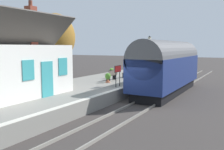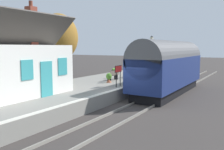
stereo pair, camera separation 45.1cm
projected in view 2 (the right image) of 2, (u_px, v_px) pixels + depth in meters
The scene contains 15 objects.
ground_plane at pixel (128, 105), 16.32m from camera, with size 160.00×160.00×0.00m, color #383330.
platform at pixel (77, 92), 18.48m from camera, with size 32.00×6.65×0.86m, color gray.
platform_edge_coping at pixel (113, 90), 16.82m from camera, with size 32.00×0.36×0.02m, color beige.
rail_near at pixel (151, 107), 15.48m from camera, with size 52.00×0.08×0.14m, color gray.
rail_far at pixel (131, 104), 16.21m from camera, with size 52.00×0.08×0.14m, color gray.
train at pixel (169, 66), 20.22m from camera, with size 10.86×2.73×4.32m.
station_building at pixel (13, 68), 14.92m from camera, with size 7.01×4.05×5.85m.
bench_near_building at pixel (141, 70), 26.67m from camera, with size 1.41×0.45×0.88m.
bench_platform_end at pixel (129, 72), 24.04m from camera, with size 1.42×0.50×0.88m.
bench_by_lamp at pixel (113, 75), 21.95m from camera, with size 1.40×0.43×0.88m.
planter_corner_building at pixel (114, 71), 27.15m from camera, with size 0.71×0.32×0.64m.
planter_bench_right at pixel (109, 78), 20.53m from camera, with size 0.48×0.48×0.79m.
lamp_post_platform at pixel (152, 49), 24.17m from camera, with size 0.32×0.50×4.02m.
station_sign_board at pixel (118, 71), 18.40m from camera, with size 0.96×0.06×1.57m.
tree_distant at pixel (58, 37), 28.40m from camera, with size 4.74×4.36×7.59m.
Camera 2 is at (-14.24, -7.33, 3.81)m, focal length 39.81 mm.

